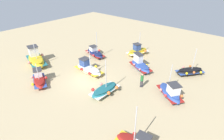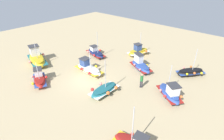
{
  "view_description": "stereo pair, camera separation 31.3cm",
  "coord_description": "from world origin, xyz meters",
  "px_view_note": "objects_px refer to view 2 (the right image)",
  "views": [
    {
      "loc": [
        -13.49,
        11.06,
        11.07
      ],
      "look_at": [
        -1.53,
        -2.67,
        0.9
      ],
      "focal_mm": 28.79,
      "sensor_mm": 36.0,
      "label": 1
    },
    {
      "loc": [
        -13.72,
        10.85,
        11.07
      ],
      "look_at": [
        -1.53,
        -2.67,
        0.9
      ],
      "focal_mm": 28.79,
      "sensor_mm": 36.0,
      "label": 2
    }
  ],
  "objects_px": {
    "fishing_boat_2": "(170,93)",
    "fishing_boat_1": "(37,58)",
    "fishing_boat_4": "(140,65)",
    "fishing_boat_0": "(95,53)",
    "fishing_boat_3": "(88,69)",
    "fishing_boat_5": "(104,90)",
    "fishing_boat_7": "(39,79)",
    "fishing_boat_6": "(190,72)",
    "fishing_boat_9": "(138,51)",
    "person_walking": "(142,80)"
  },
  "relations": [
    {
      "from": "fishing_boat_1",
      "to": "fishing_boat_9",
      "type": "bearing_deg",
      "value": -111.5
    },
    {
      "from": "fishing_boat_3",
      "to": "fishing_boat_4",
      "type": "relative_size",
      "value": 1.04
    },
    {
      "from": "fishing_boat_1",
      "to": "fishing_boat_7",
      "type": "xyz_separation_m",
      "value": [
        -4.73,
        2.23,
        -0.19
      ]
    },
    {
      "from": "fishing_boat_2",
      "to": "fishing_boat_1",
      "type": "bearing_deg",
      "value": -128.93
    },
    {
      "from": "fishing_boat_1",
      "to": "fishing_boat_4",
      "type": "distance_m",
      "value": 13.76
    },
    {
      "from": "fishing_boat_6",
      "to": "fishing_boat_9",
      "type": "distance_m",
      "value": 8.02
    },
    {
      "from": "fishing_boat_3",
      "to": "fishing_boat_9",
      "type": "bearing_deg",
      "value": -100.3
    },
    {
      "from": "fishing_boat_7",
      "to": "fishing_boat_1",
      "type": "bearing_deg",
      "value": -0.51
    },
    {
      "from": "fishing_boat_4",
      "to": "fishing_boat_9",
      "type": "distance_m",
      "value": 4.45
    },
    {
      "from": "fishing_boat_1",
      "to": "fishing_boat_7",
      "type": "relative_size",
      "value": 1.41
    },
    {
      "from": "fishing_boat_1",
      "to": "fishing_boat_5",
      "type": "distance_m",
      "value": 11.49
    },
    {
      "from": "fishing_boat_7",
      "to": "fishing_boat_9",
      "type": "xyz_separation_m",
      "value": [
        -3.86,
        -13.56,
        0.05
      ]
    },
    {
      "from": "fishing_boat_0",
      "to": "fishing_boat_6",
      "type": "distance_m",
      "value": 13.05
    },
    {
      "from": "fishing_boat_3",
      "to": "fishing_boat_9",
      "type": "relative_size",
      "value": 1.08
    },
    {
      "from": "fishing_boat_3",
      "to": "fishing_boat_5",
      "type": "bearing_deg",
      "value": 158.38
    },
    {
      "from": "fishing_boat_4",
      "to": "fishing_boat_7",
      "type": "xyz_separation_m",
      "value": [
        6.59,
        10.04,
        -0.1
      ]
    },
    {
      "from": "fishing_boat_4",
      "to": "fishing_boat_9",
      "type": "relative_size",
      "value": 1.05
    },
    {
      "from": "fishing_boat_0",
      "to": "fishing_boat_5",
      "type": "relative_size",
      "value": 1.02
    },
    {
      "from": "fishing_boat_0",
      "to": "person_walking",
      "type": "relative_size",
      "value": 2.3
    },
    {
      "from": "fishing_boat_9",
      "to": "person_walking",
      "type": "bearing_deg",
      "value": 55.09
    },
    {
      "from": "fishing_boat_5",
      "to": "fishing_boat_0",
      "type": "bearing_deg",
      "value": -127.06
    },
    {
      "from": "fishing_boat_2",
      "to": "fishing_boat_5",
      "type": "height_order",
      "value": "fishing_boat_5"
    },
    {
      "from": "fishing_boat_0",
      "to": "fishing_boat_7",
      "type": "relative_size",
      "value": 1.09
    },
    {
      "from": "fishing_boat_2",
      "to": "fishing_boat_9",
      "type": "distance_m",
      "value": 10.39
    },
    {
      "from": "fishing_boat_3",
      "to": "fishing_boat_7",
      "type": "height_order",
      "value": "fishing_boat_3"
    },
    {
      "from": "fishing_boat_6",
      "to": "person_walking",
      "type": "distance_m",
      "value": 6.75
    },
    {
      "from": "fishing_boat_6",
      "to": "fishing_boat_1",
      "type": "bearing_deg",
      "value": -20.22
    },
    {
      "from": "fishing_boat_1",
      "to": "fishing_boat_3",
      "type": "distance_m",
      "value": 7.66
    },
    {
      "from": "fishing_boat_6",
      "to": "fishing_boat_3",
      "type": "bearing_deg",
      "value": -13.79
    },
    {
      "from": "fishing_boat_1",
      "to": "fishing_boat_2",
      "type": "relative_size",
      "value": 1.45
    },
    {
      "from": "fishing_boat_7",
      "to": "fishing_boat_3",
      "type": "bearing_deg",
      "value": -89.88
    },
    {
      "from": "fishing_boat_0",
      "to": "fishing_boat_3",
      "type": "distance_m",
      "value": 5.02
    },
    {
      "from": "fishing_boat_1",
      "to": "fishing_boat_2",
      "type": "bearing_deg",
      "value": -148.05
    },
    {
      "from": "fishing_boat_1",
      "to": "fishing_boat_9",
      "type": "distance_m",
      "value": 14.22
    },
    {
      "from": "fishing_boat_0",
      "to": "fishing_boat_5",
      "type": "xyz_separation_m",
      "value": [
        -7.35,
        5.71,
        -0.11
      ]
    },
    {
      "from": "person_walking",
      "to": "fishing_boat_6",
      "type": "bearing_deg",
      "value": -61.75
    },
    {
      "from": "fishing_boat_0",
      "to": "fishing_boat_4",
      "type": "relative_size",
      "value": 1.01
    },
    {
      "from": "fishing_boat_3",
      "to": "fishing_boat_6",
      "type": "relative_size",
      "value": 1.15
    },
    {
      "from": "fishing_boat_6",
      "to": "fishing_boat_9",
      "type": "bearing_deg",
      "value": -57.91
    },
    {
      "from": "fishing_boat_0",
      "to": "fishing_boat_4",
      "type": "distance_m",
      "value": 7.31
    },
    {
      "from": "fishing_boat_1",
      "to": "fishing_boat_0",
      "type": "bearing_deg",
      "value": -104.74
    },
    {
      "from": "fishing_boat_2",
      "to": "fishing_boat_4",
      "type": "distance_m",
      "value": 6.16
    },
    {
      "from": "fishing_boat_3",
      "to": "fishing_boat_9",
      "type": "distance_m",
      "value": 8.55
    },
    {
      "from": "fishing_boat_9",
      "to": "fishing_boat_6",
      "type": "bearing_deg",
      "value": 103.23
    },
    {
      "from": "fishing_boat_0",
      "to": "fishing_boat_9",
      "type": "relative_size",
      "value": 1.06
    },
    {
      "from": "fishing_boat_5",
      "to": "fishing_boat_6",
      "type": "bearing_deg",
      "value": 152.09
    },
    {
      "from": "fishing_boat_1",
      "to": "person_walking",
      "type": "xyz_separation_m",
      "value": [
        -13.66,
        -4.57,
        0.24
      ]
    },
    {
      "from": "fishing_boat_1",
      "to": "fishing_boat_5",
      "type": "bearing_deg",
      "value": -158.27
    },
    {
      "from": "fishing_boat_0",
      "to": "person_walking",
      "type": "bearing_deg",
      "value": 178.29
    },
    {
      "from": "fishing_boat_4",
      "to": "fishing_boat_7",
      "type": "relative_size",
      "value": 1.08
    }
  ]
}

